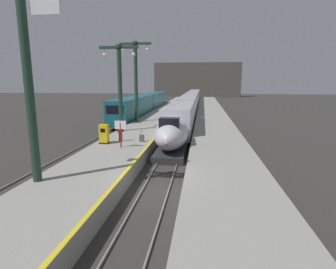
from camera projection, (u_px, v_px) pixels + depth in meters
ground_plane at (155, 193)px, 15.17m from camera, size 260.00×260.00×0.00m
platform_left at (157, 121)px, 39.67m from camera, size 4.80×110.00×1.05m
platform_right at (213, 122)px, 38.67m from camera, size 4.80×110.00×1.05m
platform_left_safety_stripe at (172, 117)px, 39.29m from camera, size 0.20×107.80×0.01m
rail_main_left at (181, 122)px, 42.03m from camera, size 0.08×110.00×0.12m
rail_main_right at (190, 122)px, 41.85m from camera, size 0.08×110.00×0.12m
rail_secondary_left at (130, 121)px, 43.04m from camera, size 0.08×110.00×0.12m
rail_secondary_right at (139, 121)px, 42.85m from camera, size 0.08×110.00×0.12m
highspeed_train_main at (190, 102)px, 55.62m from camera, size 2.92×75.41×3.60m
regional_train_adjacent at (146, 104)px, 50.94m from camera, size 2.85×36.60×3.80m
station_column_near at (27, 59)px, 12.96m from camera, size 4.00×0.68×10.15m
station_column_mid at (120, 80)px, 27.65m from camera, size 4.00×0.68×8.71m
station_column_far at (136, 75)px, 34.17m from camera, size 4.00×0.68×9.96m
passenger_near_edge at (120, 130)px, 23.34m from camera, size 0.54×0.34×1.69m
rolling_suitcase at (142, 138)px, 23.36m from camera, size 0.40×0.22×0.98m
ticket_machine_yellow at (104, 135)px, 22.59m from camera, size 0.76×0.62×1.60m
departure_info_board at (120, 129)px, 21.04m from camera, size 0.90×0.10×2.12m
terminus_back_wall at (197, 80)px, 113.16m from camera, size 36.00×2.00×14.00m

